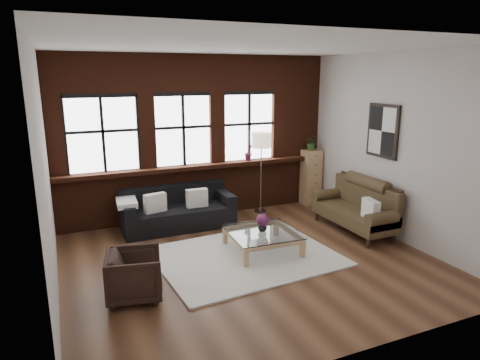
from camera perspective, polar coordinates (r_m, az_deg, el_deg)
name	(u,v)px	position (r m, az deg, el deg)	size (l,w,h in m)	color
floor	(249,261)	(6.77, 1.27, -10.71)	(5.50, 5.50, 0.00)	#4D2E1C
ceiling	(251,46)	(6.17, 1.44, 17.43)	(5.50, 5.50, 0.00)	white
wall_back	(197,137)	(8.58, -5.72, 5.67)	(5.50, 5.50, 0.00)	beige
wall_front	(361,207)	(4.21, 15.84, -3.51)	(5.50, 5.50, 0.00)	beige
wall_left	(45,178)	(5.72, -24.53, 0.30)	(5.00, 5.00, 0.00)	beige
wall_right	(395,147)	(7.82, 20.00, 4.10)	(5.00, 5.00, 0.00)	beige
brick_backwall	(198,138)	(8.52, -5.60, 5.62)	(5.50, 0.12, 3.20)	#4D2012
sill_ledge	(200,166)	(8.53, -5.32, 1.81)	(5.50, 0.30, 0.08)	#4D2012
window_left	(103,135)	(8.14, -17.83, 5.70)	(1.38, 0.10, 1.50)	black
window_mid	(183,131)	(8.42, -7.59, 6.49)	(1.38, 0.10, 1.50)	black
window_right	(249,128)	(8.90, 1.15, 7.01)	(1.38, 0.10, 1.50)	black
wall_poster	(383,131)	(7.99, 18.52, 6.22)	(0.05, 0.74, 0.94)	black
shag_rug	(246,256)	(6.89, 0.76, -10.13)	(2.73, 2.14, 0.03)	silver
dark_sofa	(178,208)	(8.12, -8.28, -3.76)	(2.07, 0.84, 0.75)	black
pillow_a	(155,203)	(7.87, -11.25, -3.01)	(0.40, 0.14, 0.34)	white
pillow_b	(197,198)	(8.06, -5.77, -2.40)	(0.40, 0.14, 0.34)	white
vintage_settee	(354,206)	(8.10, 14.93, -3.39)	(0.79, 1.78, 0.95)	#44361F
pillow_settee	(371,209)	(7.62, 17.03, -3.76)	(0.14, 0.38, 0.34)	white
armchair	(135,275)	(5.78, -13.88, -12.21)	(0.68, 0.70, 0.63)	black
coffee_table	(262,242)	(7.04, 3.00, -8.21)	(1.08, 1.08, 0.36)	tan
vase	(263,227)	(6.95, 3.02, -6.26)	(0.15, 0.15, 0.15)	#B2B2B2
flowers	(263,220)	(6.91, 3.04, -5.36)	(0.20, 0.20, 0.20)	#6B2453
drawer_chest	(310,177)	(9.60, 9.35, 0.40)	(0.37, 0.37, 1.21)	tan
potted_plant_top	(312,142)	(9.45, 9.54, 4.97)	(0.30, 0.26, 0.34)	#2D5923
floor_lamp	(261,170)	(8.80, 2.82, 1.39)	(0.40, 0.40, 1.83)	#A5A5A8
sill_plant	(249,152)	(8.84, 1.18, 3.70)	(0.19, 0.15, 0.35)	#6B2453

